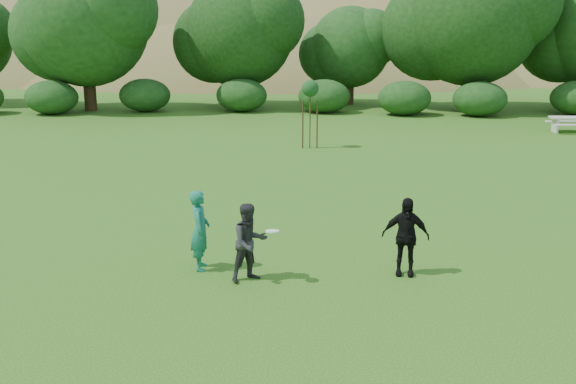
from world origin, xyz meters
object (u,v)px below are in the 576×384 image
(player_teal, at_px, (200,230))
(player_black, at_px, (405,236))
(picnic_table, at_px, (569,122))
(player_grey, at_px, (250,242))
(sapling, at_px, (310,90))

(player_teal, relative_size, player_black, 1.04)
(player_black, height_order, picnic_table, player_black)
(player_grey, height_order, sapling, sapling)
(player_black, height_order, sapling, sapling)
(player_black, bearing_deg, player_grey, -164.87)
(sapling, bearing_deg, player_grey, -94.37)
(player_teal, relative_size, sapling, 0.59)
(player_black, xyz_separation_m, picnic_table, (10.53, 18.94, -0.30))
(player_grey, relative_size, picnic_table, 0.88)
(picnic_table, bearing_deg, sapling, -159.41)
(player_black, distance_m, picnic_table, 21.67)
(player_teal, relative_size, player_grey, 1.07)
(player_teal, distance_m, player_black, 4.21)
(player_teal, xyz_separation_m, picnic_table, (14.73, 18.78, -0.33))
(player_grey, bearing_deg, picnic_table, 21.48)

